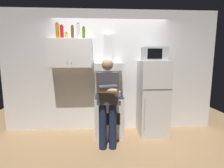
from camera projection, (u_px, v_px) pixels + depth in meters
ground_plane at (112, 139)px, 3.49m from camera, size 7.00×7.00×0.00m
back_wall_tiled at (110, 72)px, 3.88m from camera, size 4.80×0.10×2.70m
upper_cabinet at (70, 53)px, 3.55m from camera, size 0.90×0.37×0.60m
stove_oven at (109, 115)px, 3.67m from camera, size 0.60×0.62×0.87m
range_hood at (109, 61)px, 3.62m from camera, size 0.60×0.44×0.75m
refrigerator at (153, 98)px, 3.67m from camera, size 0.60×0.62×1.60m
microwave at (154, 54)px, 3.55m from camera, size 0.48×0.37×0.28m
person_standing at (108, 101)px, 3.00m from camera, size 0.38×0.33×1.64m
cooking_pot at (115, 94)px, 3.49m from camera, size 0.31×0.21×0.10m
bottle_vodka_clear at (78, 31)px, 3.47m from camera, size 0.07×0.07×0.31m
bottle_liquor_amber at (57, 31)px, 3.46m from camera, size 0.07×0.07×0.32m
bottle_olive_oil at (84, 33)px, 3.50m from camera, size 0.06×0.06×0.25m
bottle_spice_jar at (66, 36)px, 3.53m from camera, size 0.06×0.06×0.14m
bottle_beer_brown at (72, 32)px, 3.47m from camera, size 0.06×0.06×0.27m
bottle_soda_red at (62, 32)px, 3.45m from camera, size 0.07×0.07×0.27m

